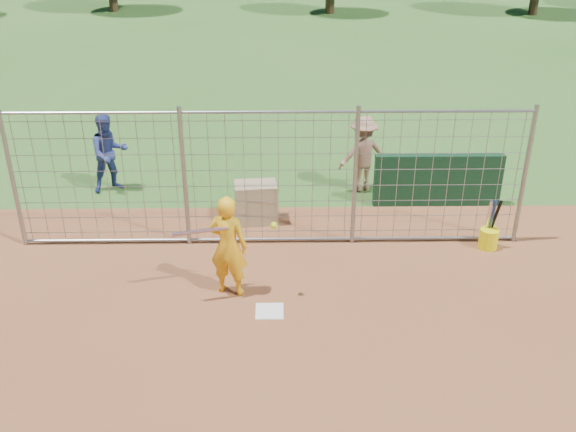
{
  "coord_description": "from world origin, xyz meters",
  "views": [
    {
      "loc": [
        0.16,
        -8.38,
        5.72
      ],
      "look_at": [
        0.3,
        0.8,
        1.15
      ],
      "focal_mm": 40.0,
      "sensor_mm": 36.0,
      "label": 1
    }
  ],
  "objects_px": {
    "bystander_a": "(109,153)",
    "equipment_bin": "(256,203)",
    "batter": "(228,246)",
    "bucket_with_bats": "(489,236)",
    "bystander_c": "(363,154)"
  },
  "relations": [
    {
      "from": "bystander_a",
      "to": "bucket_with_bats",
      "type": "xyz_separation_m",
      "value": [
        7.39,
        -2.71,
        -0.6
      ]
    },
    {
      "from": "bystander_c",
      "to": "equipment_bin",
      "type": "distance_m",
      "value": 2.73
    },
    {
      "from": "bystander_a",
      "to": "bucket_with_bats",
      "type": "height_order",
      "value": "bystander_a"
    },
    {
      "from": "bystander_a",
      "to": "equipment_bin",
      "type": "xyz_separation_m",
      "value": [
        3.16,
        -1.57,
        -0.45
      ]
    },
    {
      "from": "batter",
      "to": "bystander_a",
      "type": "height_order",
      "value": "batter"
    },
    {
      "from": "bystander_a",
      "to": "equipment_bin",
      "type": "height_order",
      "value": "bystander_a"
    },
    {
      "from": "bystander_a",
      "to": "bucket_with_bats",
      "type": "distance_m",
      "value": 7.9
    },
    {
      "from": "batter",
      "to": "bystander_a",
      "type": "distance_m",
      "value": 4.97
    },
    {
      "from": "bystander_a",
      "to": "bucket_with_bats",
      "type": "relative_size",
      "value": 1.74
    },
    {
      "from": "equipment_bin",
      "to": "bucket_with_bats",
      "type": "xyz_separation_m",
      "value": [
        4.24,
        -1.14,
        -0.15
      ]
    },
    {
      "from": "batter",
      "to": "equipment_bin",
      "type": "height_order",
      "value": "batter"
    },
    {
      "from": "bystander_a",
      "to": "bystander_c",
      "type": "bearing_deg",
      "value": -30.58
    },
    {
      "from": "batter",
      "to": "bucket_with_bats",
      "type": "xyz_separation_m",
      "value": [
        4.58,
        1.39,
        -0.6
      ]
    },
    {
      "from": "batter",
      "to": "bystander_a",
      "type": "bearing_deg",
      "value": -39.52
    },
    {
      "from": "bucket_with_bats",
      "to": "bystander_c",
      "type": "bearing_deg",
      "value": 127.04
    }
  ]
}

